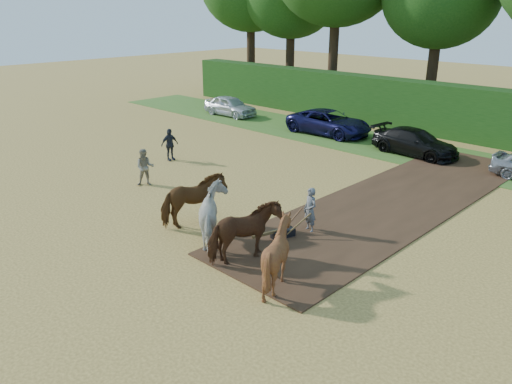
{
  "coord_description": "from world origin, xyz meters",
  "views": [
    {
      "loc": [
        10.31,
        -9.79,
        7.12
      ],
      "look_at": [
        -0.5,
        1.22,
        1.4
      ],
      "focal_mm": 35.0,
      "sensor_mm": 36.0,
      "label": 1
    }
  ],
  "objects_px": {
    "spectator_near": "(145,167)",
    "plough_team": "(233,224)",
    "parked_cars": "(469,150)",
    "spectator_far": "(170,145)"
  },
  "relations": [
    {
      "from": "spectator_far",
      "to": "parked_cars",
      "type": "distance_m",
      "value": 14.48
    },
    {
      "from": "spectator_near",
      "to": "plough_team",
      "type": "relative_size",
      "value": 0.25
    },
    {
      "from": "parked_cars",
      "to": "spectator_near",
      "type": "bearing_deg",
      "value": -124.01
    },
    {
      "from": "plough_team",
      "to": "parked_cars",
      "type": "xyz_separation_m",
      "value": [
        1.35,
        14.22,
        -0.23
      ]
    },
    {
      "from": "spectator_near",
      "to": "parked_cars",
      "type": "height_order",
      "value": "spectator_near"
    },
    {
      "from": "spectator_near",
      "to": "plough_team",
      "type": "distance_m",
      "value": 7.33
    },
    {
      "from": "spectator_far",
      "to": "plough_team",
      "type": "relative_size",
      "value": 0.25
    },
    {
      "from": "spectator_near",
      "to": "plough_team",
      "type": "height_order",
      "value": "plough_team"
    },
    {
      "from": "spectator_near",
      "to": "spectator_far",
      "type": "bearing_deg",
      "value": 74.25
    },
    {
      "from": "plough_team",
      "to": "parked_cars",
      "type": "bearing_deg",
      "value": 84.56
    }
  ]
}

